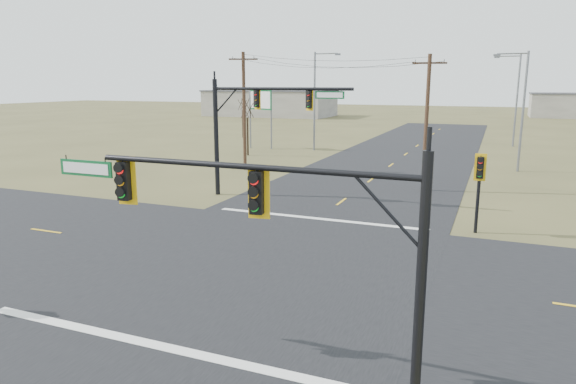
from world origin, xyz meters
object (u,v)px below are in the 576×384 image
(utility_pole_far, at_px, (244,110))
(streetlight_c, at_px, (317,96))
(bare_tree_a, at_px, (247,108))
(pedestal_signal_ne, at_px, (480,175))
(mast_arm_near, at_px, (252,208))
(mast_arm_far, at_px, (255,114))
(bare_tree_b, at_px, (242,104))
(utility_pole_near, at_px, (426,121))
(streetlight_b, at_px, (515,95))
(highway_sign, at_px, (261,108))
(streetlight_a, at_px, (521,105))

(utility_pole_far, height_order, streetlight_c, streetlight_c)
(bare_tree_a, bearing_deg, pedestal_signal_ne, -42.26)
(mast_arm_near, xyz_separation_m, mast_arm_far, (-8.91, 18.56, 1.11))
(bare_tree_a, xyz_separation_m, bare_tree_b, (-8.69, 15.80, -0.23))
(utility_pole_far, bearing_deg, utility_pole_near, -12.00)
(pedestal_signal_ne, relative_size, streetlight_b, 0.38)
(mast_arm_near, height_order, bare_tree_a, bare_tree_a)
(highway_sign, bearing_deg, streetlight_b, 48.00)
(mast_arm_far, xyz_separation_m, streetlight_b, (15.88, 36.66, 0.49))
(pedestal_signal_ne, xyz_separation_m, streetlight_c, (-18.04, 27.68, 3.00))
(bare_tree_b, bearing_deg, mast_arm_far, -61.58)
(pedestal_signal_ne, bearing_deg, mast_arm_far, 163.69)
(bare_tree_a, bearing_deg, mast_arm_near, -63.15)
(mast_arm_near, xyz_separation_m, bare_tree_b, (-27.15, 52.28, 0.26))
(highway_sign, height_order, bare_tree_a, highway_sign)
(mast_arm_near, distance_m, streetlight_c, 45.06)
(mast_arm_far, bearing_deg, bare_tree_b, 141.39)
(streetlight_c, bearing_deg, bare_tree_a, -152.07)
(utility_pole_near, xyz_separation_m, utility_pole_far, (-15.53, 3.30, 0.31))
(mast_arm_far, xyz_separation_m, streetlight_c, (-4.35, 24.47, 0.51))
(utility_pole_near, distance_m, streetlight_b, 30.84)
(streetlight_c, relative_size, bare_tree_a, 1.74)
(mast_arm_far, height_order, utility_pole_far, utility_pole_far)
(mast_arm_far, relative_size, pedestal_signal_ne, 2.33)
(streetlight_c, bearing_deg, streetlight_b, 7.47)
(mast_arm_near, bearing_deg, bare_tree_a, 107.93)
(mast_arm_near, bearing_deg, highway_sign, 106.07)
(bare_tree_a, relative_size, bare_tree_b, 1.06)
(mast_arm_near, xyz_separation_m, pedestal_signal_ne, (4.78, 15.36, -1.38))
(mast_arm_far, xyz_separation_m, pedestal_signal_ne, (13.69, -3.20, -2.49))
(pedestal_signal_ne, height_order, highway_sign, highway_sign)
(bare_tree_b, bearing_deg, mast_arm_near, -62.55)
(utility_pole_near, xyz_separation_m, bare_tree_a, (-19.36, 11.47, 0.04))
(utility_pole_far, relative_size, highway_sign, 1.50)
(pedestal_signal_ne, relative_size, utility_pole_near, 0.44)
(highway_sign, bearing_deg, mast_arm_far, -43.67)
(mast_arm_near, relative_size, bare_tree_a, 1.68)
(utility_pole_near, height_order, utility_pole_far, utility_pole_far)
(bare_tree_a, bearing_deg, streetlight_b, 36.38)
(streetlight_b, bearing_deg, bare_tree_a, -154.96)
(streetlight_b, bearing_deg, highway_sign, -165.21)
(utility_pole_near, xyz_separation_m, streetlight_a, (6.14, 11.27, 0.76))
(streetlight_b, xyz_separation_m, bare_tree_b, (-34.12, -2.95, -1.34))
(mast_arm_near, bearing_deg, streetlight_b, 73.89)
(mast_arm_near, height_order, streetlight_c, streetlight_c)
(mast_arm_far, height_order, bare_tree_b, mast_arm_far)
(mast_arm_near, distance_m, pedestal_signal_ne, 16.14)
(utility_pole_near, xyz_separation_m, bare_tree_b, (-28.04, 27.27, -0.20))
(utility_pole_far, bearing_deg, bare_tree_b, 117.56)
(utility_pole_far, relative_size, streetlight_c, 0.93)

